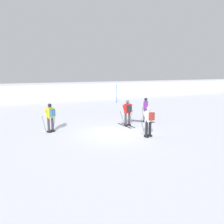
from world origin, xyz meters
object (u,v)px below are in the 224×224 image
(skier_purple, at_px, (145,109))
(skier_white, at_px, (149,120))
(skier_yellow, at_px, (50,116))
(trail_marker_pole, at_px, (116,94))
(skier_red, at_px, (128,112))

(skier_purple, height_order, skier_white, same)
(skier_yellow, xyz_separation_m, trail_marker_pole, (9.23, 9.73, 0.09))
(skier_white, bearing_deg, skier_yellow, 143.86)
(skier_yellow, distance_m, skier_white, 5.63)
(skier_purple, distance_m, skier_white, 3.90)
(skier_yellow, bearing_deg, skier_white, -36.14)
(skier_purple, xyz_separation_m, trail_marker_pole, (2.65, 9.72, 0.13))
(skier_yellow, bearing_deg, trail_marker_pole, 46.52)
(trail_marker_pole, bearing_deg, skier_red, -113.22)
(skier_purple, relative_size, skier_red, 1.00)
(skier_purple, bearing_deg, skier_yellow, -179.95)
(skier_white, relative_size, skier_red, 1.00)
(skier_white, relative_size, trail_marker_pole, 0.82)
(skier_yellow, relative_size, skier_red, 1.00)
(skier_yellow, relative_size, skier_white, 1.00)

